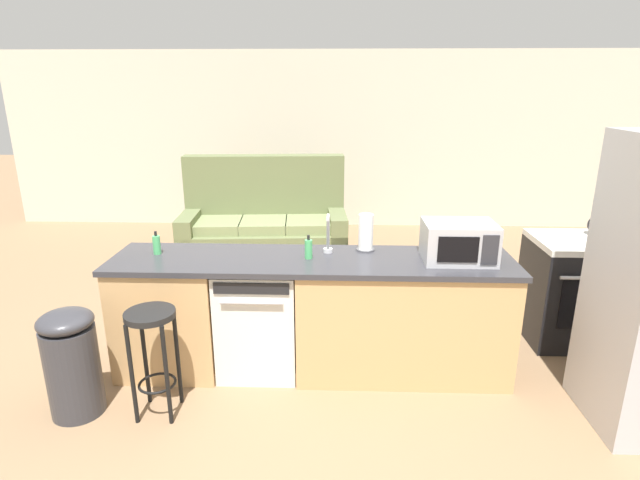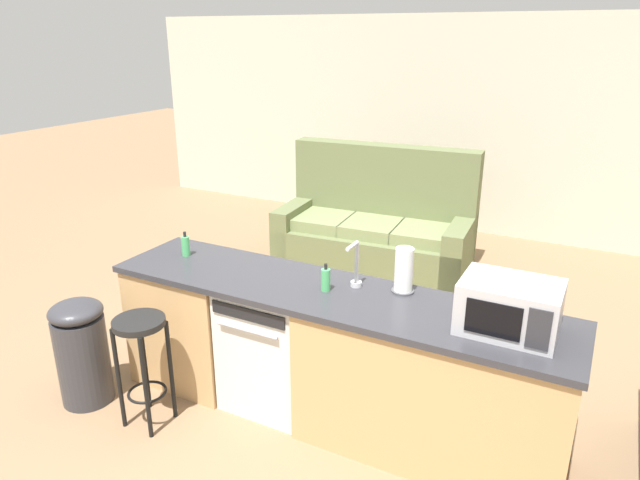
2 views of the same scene
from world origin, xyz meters
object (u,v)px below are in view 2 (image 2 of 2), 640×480
at_px(couch, 377,230).
at_px(dish_soap_bottle, 186,246).
at_px(microwave, 509,307).
at_px(trash_bin, 82,351).
at_px(soap_bottle, 326,279).
at_px(bar_stool, 142,349).
at_px(paper_towel_roll, 404,271).
at_px(dishwasher, 275,345).

bearing_deg(couch, dish_soap_bottle, -99.73).
bearing_deg(microwave, trash_bin, -166.83).
relative_size(soap_bottle, couch, 0.09).
bearing_deg(microwave, bar_stool, -163.85).
xyz_separation_m(soap_bottle, couch, (-0.70, 2.57, -0.58)).
bearing_deg(couch, paper_towel_roll, -64.60).
bearing_deg(couch, microwave, -55.40).
distance_m(dishwasher, paper_towel_roll, 1.03).
bearing_deg(microwave, dish_soap_bottle, 178.39).
distance_m(microwave, bar_stool, 2.19).
bearing_deg(trash_bin, dish_soap_bottle, 60.18).
bearing_deg(dish_soap_bottle, dishwasher, -4.59).
bearing_deg(dish_soap_bottle, bar_stool, -76.06).
distance_m(dishwasher, microwave, 1.58).
height_order(paper_towel_roll, bar_stool, paper_towel_roll).
xyz_separation_m(soap_bottle, dish_soap_bottle, (-1.14, 0.06, 0.00)).
distance_m(dishwasher, trash_bin, 1.30).
height_order(bar_stool, couch, couch).
xyz_separation_m(microwave, bar_stool, (-2.05, -0.59, -0.50)).
bearing_deg(soap_bottle, trash_bin, -158.06).
distance_m(paper_towel_roll, dish_soap_bottle, 1.57).
bearing_deg(couch, soap_bottle, -74.67).
distance_m(microwave, couch, 3.20).
relative_size(soap_bottle, bar_stool, 0.24).
height_order(microwave, dish_soap_bottle, microwave).
bearing_deg(bar_stool, trash_bin, -178.51).
xyz_separation_m(bar_stool, couch, (0.27, 3.17, -0.14)).
xyz_separation_m(soap_bottle, bar_stool, (-0.97, -0.60, -0.44)).
bearing_deg(trash_bin, couch, 75.65).
xyz_separation_m(dishwasher, dish_soap_bottle, (-0.76, 0.06, 0.55)).
relative_size(dishwasher, bar_stool, 1.14).
bearing_deg(trash_bin, paper_towel_roll, 22.63).
relative_size(trash_bin, couch, 0.36).
height_order(dish_soap_bottle, bar_stool, dish_soap_bottle).
bearing_deg(dish_soap_bottle, trash_bin, -119.82).
distance_m(dishwasher, soap_bottle, 0.67).
xyz_separation_m(paper_towel_roll, trash_bin, (-1.94, -0.81, -0.66)).
bearing_deg(paper_towel_roll, dishwasher, -165.85).
height_order(dishwasher, microwave, microwave).
xyz_separation_m(dish_soap_bottle, bar_stool, (0.16, -0.65, -0.44)).
xyz_separation_m(microwave, trash_bin, (-2.59, -0.61, -0.66)).
xyz_separation_m(dishwasher, couch, (-0.33, 2.58, -0.03)).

